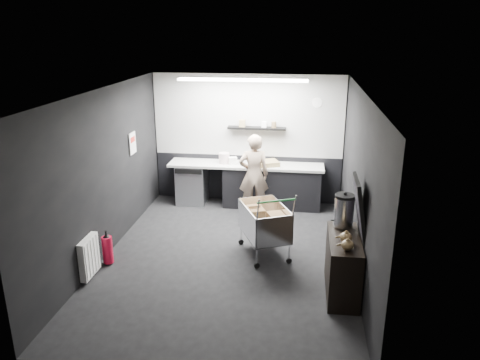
# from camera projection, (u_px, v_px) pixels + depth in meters

# --- Properties ---
(floor) EXTENTS (5.50, 5.50, 0.00)m
(floor) POSITION_uv_depth(u_px,v_px,m) (228.00, 258.00, 7.66)
(floor) COLOR black
(floor) RESTS_ON ground
(ceiling) EXTENTS (5.50, 5.50, 0.00)m
(ceiling) POSITION_uv_depth(u_px,v_px,m) (226.00, 92.00, 6.81)
(ceiling) COLOR silver
(ceiling) RESTS_ON wall_back
(wall_back) EXTENTS (5.50, 0.00, 5.50)m
(wall_back) POSITION_uv_depth(u_px,v_px,m) (248.00, 139.00, 9.82)
(wall_back) COLOR black
(wall_back) RESTS_ON floor
(wall_front) EXTENTS (5.50, 0.00, 5.50)m
(wall_front) POSITION_uv_depth(u_px,v_px,m) (183.00, 265.00, 4.65)
(wall_front) COLOR black
(wall_front) RESTS_ON floor
(wall_left) EXTENTS (0.00, 5.50, 5.50)m
(wall_left) POSITION_uv_depth(u_px,v_px,m) (104.00, 174.00, 7.49)
(wall_left) COLOR black
(wall_left) RESTS_ON floor
(wall_right) EXTENTS (0.00, 5.50, 5.50)m
(wall_right) POSITION_uv_depth(u_px,v_px,m) (359.00, 185.00, 6.98)
(wall_right) COLOR black
(wall_right) RESTS_ON floor
(kitchen_wall_panel) EXTENTS (3.95, 0.02, 1.70)m
(kitchen_wall_panel) POSITION_uv_depth(u_px,v_px,m) (248.00, 116.00, 9.65)
(kitchen_wall_panel) COLOR #B5B5B1
(kitchen_wall_panel) RESTS_ON wall_back
(dado_panel) EXTENTS (3.95, 0.02, 1.00)m
(dado_panel) POSITION_uv_depth(u_px,v_px,m) (247.00, 178.00, 10.07)
(dado_panel) COLOR black
(dado_panel) RESTS_ON wall_back
(floating_shelf) EXTENTS (1.20, 0.22, 0.04)m
(floating_shelf) POSITION_uv_depth(u_px,v_px,m) (257.00, 128.00, 9.59)
(floating_shelf) COLOR black
(floating_shelf) RESTS_ON wall_back
(wall_clock) EXTENTS (0.20, 0.03, 0.20)m
(wall_clock) POSITION_uv_depth(u_px,v_px,m) (317.00, 103.00, 9.37)
(wall_clock) COLOR white
(wall_clock) RESTS_ON wall_back
(poster) EXTENTS (0.02, 0.30, 0.40)m
(poster) POSITION_uv_depth(u_px,v_px,m) (132.00, 143.00, 8.65)
(poster) COLOR white
(poster) RESTS_ON wall_left
(poster_red_band) EXTENTS (0.02, 0.22, 0.10)m
(poster_red_band) POSITION_uv_depth(u_px,v_px,m) (132.00, 139.00, 8.62)
(poster_red_band) COLOR red
(poster_red_band) RESTS_ON poster
(radiator) EXTENTS (0.10, 0.50, 0.60)m
(radiator) POSITION_uv_depth(u_px,v_px,m) (89.00, 257.00, 6.95)
(radiator) COLOR white
(radiator) RESTS_ON wall_left
(ceiling_strip) EXTENTS (2.40, 0.20, 0.04)m
(ceiling_strip) POSITION_uv_depth(u_px,v_px,m) (242.00, 80.00, 8.56)
(ceiling_strip) COLOR white
(ceiling_strip) RESTS_ON ceiling
(prep_counter) EXTENTS (3.20, 0.61, 0.90)m
(prep_counter) POSITION_uv_depth(u_px,v_px,m) (252.00, 185.00, 9.78)
(prep_counter) COLOR black
(prep_counter) RESTS_ON floor
(person) EXTENTS (0.66, 0.49, 1.64)m
(person) POSITION_uv_depth(u_px,v_px,m) (254.00, 175.00, 9.23)
(person) COLOR beige
(person) RESTS_ON floor
(shopping_cart) EXTENTS (1.01, 1.28, 1.15)m
(shopping_cart) POSITION_uv_depth(u_px,v_px,m) (264.00, 223.00, 7.64)
(shopping_cart) COLOR silver
(shopping_cart) RESTS_ON floor
(sideboard) EXTENTS (0.48, 1.13, 1.70)m
(sideboard) POSITION_uv_depth(u_px,v_px,m) (344.00, 257.00, 6.53)
(sideboard) COLOR black
(sideboard) RESTS_ON floor
(fire_extinguisher) EXTENTS (0.16, 0.16, 0.54)m
(fire_extinguisher) POSITION_uv_depth(u_px,v_px,m) (108.00, 249.00, 7.39)
(fire_extinguisher) COLOR red
(fire_extinguisher) RESTS_ON floor
(cardboard_box) EXTENTS (0.57, 0.51, 0.09)m
(cardboard_box) POSITION_uv_depth(u_px,v_px,m) (266.00, 163.00, 9.54)
(cardboard_box) COLOR #927D4D
(cardboard_box) RESTS_ON prep_counter
(pink_tub) EXTENTS (0.22, 0.22, 0.22)m
(pink_tub) POSITION_uv_depth(u_px,v_px,m) (224.00, 158.00, 9.68)
(pink_tub) COLOR silver
(pink_tub) RESTS_ON prep_counter
(white_container) EXTENTS (0.20, 0.17, 0.15)m
(white_container) POSITION_uv_depth(u_px,v_px,m) (233.00, 161.00, 9.62)
(white_container) COLOR white
(white_container) RESTS_ON prep_counter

